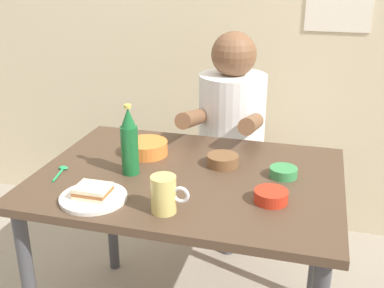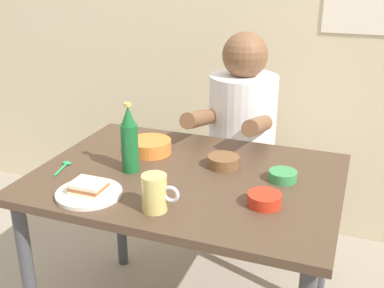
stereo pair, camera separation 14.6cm
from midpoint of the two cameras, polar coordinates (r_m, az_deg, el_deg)
name	(u,v)px [view 2 (the right image)]	position (r m, az deg, el deg)	size (l,w,h in m)	color
dining_table	(187,197)	(1.76, 1.81, -6.47)	(1.10, 0.80, 0.74)	#4C3828
stool	(239,195)	(2.43, 7.48, -6.21)	(0.34, 0.34, 0.45)	#4C4C51
person_seated	(242,118)	(2.25, 7.92, 3.07)	(0.33, 0.56, 0.72)	white
plate_orange	(89,193)	(1.59, -9.82, -5.98)	(0.22, 0.22, 0.01)	silver
sandwich	(88,187)	(1.58, -9.87, -5.17)	(0.11, 0.09, 0.04)	beige
beer_mug	(154,193)	(1.46, -1.71, -6.00)	(0.13, 0.08, 0.12)	#D1BC66
beer_bottle	(130,141)	(1.71, -5.17, 0.34)	(0.06, 0.06, 0.26)	#19602D
dip_bowl_green	(283,175)	(1.71, 13.38, -3.76)	(0.10, 0.10, 0.03)	#388C4C
sauce_bowl_chili	(264,199)	(1.53, 11.51, -6.61)	(0.11, 0.11, 0.04)	red
soup_bowl_orange	(150,146)	(1.89, -2.91, -0.25)	(0.17, 0.17, 0.05)	orange
condiment_bowl_brown	(224,161)	(1.78, 6.20, -2.10)	(0.12, 0.12, 0.04)	brown
spoon	(64,166)	(1.82, -13.04, -2.60)	(0.04, 0.12, 0.01)	#26A559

